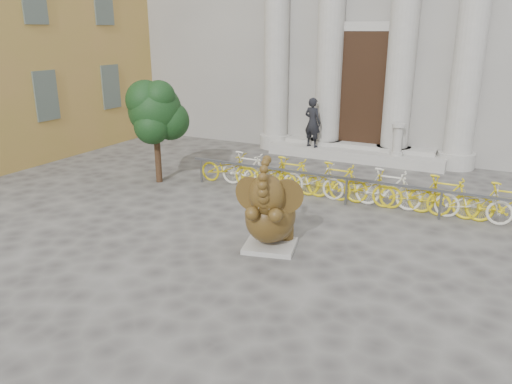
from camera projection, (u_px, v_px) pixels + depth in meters
The scene contains 7 objects.
ground at pixel (210, 272), 9.20m from camera, with size 80.00×80.00×0.00m, color #474442.
entrance_steps at pixel (355, 154), 17.11m from camera, with size 6.00×1.20×0.36m, color #A8A59E.
elephant_statue at pixel (270, 215), 9.92m from camera, with size 1.32×1.59×2.02m.
bike_rack at pixel (349, 183), 12.76m from camera, with size 9.08×0.53×1.00m.
tree at pixel (156, 112), 13.96m from camera, with size 1.70×1.55×2.95m.
pedestrian at pixel (313, 122), 17.12m from camera, with size 0.62×0.41×1.70m, color black.
balustrade_post at pixel (397, 141), 16.03m from camera, with size 0.42×0.42×1.04m.
Camera 1 is at (4.51, -7.00, 4.25)m, focal length 35.00 mm.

